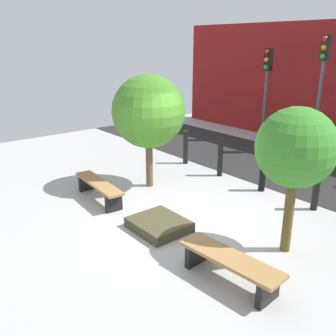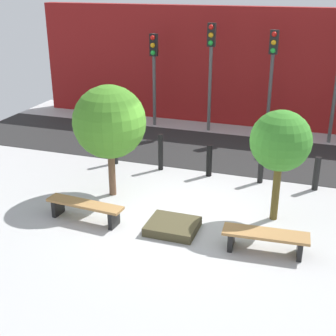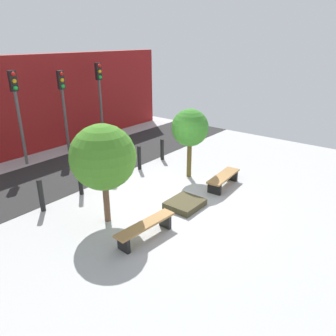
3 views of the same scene
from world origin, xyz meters
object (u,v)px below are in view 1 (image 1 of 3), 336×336
traffic_light_mid_west (322,74)px  bollard_right (316,189)px  bollard_center (263,173)px  tree_behind_right_bench (296,149)px  bench_right (230,264)px  bench_left (99,187)px  planter_bed (159,225)px  tree_behind_left_bench (148,112)px  bollard_far_left (186,147)px  bollard_left (220,157)px  traffic_light_west (267,78)px

traffic_light_mid_west → bollard_right: bearing=-58.7°
bollard_center → tree_behind_right_bench: bearing=-44.1°
bench_right → bench_left: bearing=175.9°
planter_bed → tree_behind_left_bench: (-2.04, 1.27, 1.83)m
planter_bed → bollard_far_left: size_ratio=1.06×
bollard_left → traffic_light_west: size_ratio=0.32×
traffic_light_west → traffic_light_mid_west: bearing=0.0°
bollard_left → bench_right: bearing=-44.8°
planter_bed → tree_behind_left_bench: tree_behind_left_bench is taller
bench_right → bollard_left: 4.91m
bollard_far_left → bollard_center: size_ratio=1.12×
bollard_center → bollard_left: bearing=180.0°
bench_right → bollard_far_left: 6.01m
planter_bed → bollard_left: 3.58m
bench_right → tree_behind_left_bench: 4.63m
bench_left → tree_behind_right_bench: size_ratio=0.73×
bench_right → traffic_light_mid_west: bearing=108.1°
tree_behind_left_bench → bollard_left: (0.61, 1.98, -1.39)m
bollard_far_left → bollard_center: bollard_far_left is taller
bench_left → planter_bed: (2.04, 0.20, -0.23)m
bench_right → bollard_left: bollard_left is taller
bollard_right → tree_behind_right_bench: bearing=-73.0°
bollard_center → bench_left: bearing=-120.6°
bench_left → traffic_light_west: bearing=102.5°
bollard_left → traffic_light_mid_west: (0.39, 4.10, 2.06)m
tree_behind_right_bench → traffic_light_mid_west: traffic_light_mid_west is taller
tree_behind_left_bench → tree_behind_right_bench: tree_behind_left_bench is taller
bollard_far_left → bollard_left: 1.44m
bollard_far_left → traffic_light_mid_west: traffic_light_mid_west is taller
bench_right → bollard_far_left: bearing=140.8°
bollard_right → bench_left: bearing=-135.2°
bench_left → tree_behind_left_bench: tree_behind_left_bench is taller
bench_left → bollard_center: (2.04, 3.45, 0.13)m
traffic_light_west → bench_right: bearing=-55.5°
tree_behind_right_bench → bollard_far_left: tree_behind_right_bench is taller
tree_behind_left_bench → bollard_far_left: tree_behind_left_bench is taller
bench_left → bollard_far_left: bollard_far_left is taller
tree_behind_left_bench → bollard_far_left: 2.57m
planter_bed → tree_behind_right_bench: 3.00m
tree_behind_right_bench → bollard_right: (-0.61, 1.98, -1.40)m
bollard_left → traffic_light_mid_west: 4.60m
planter_bed → bollard_right: (1.44, 3.25, 0.38)m
traffic_light_west → tree_behind_right_bench: bearing=-49.5°
bollard_far_left → traffic_light_west: traffic_light_west is taller
bollard_right → bollard_center: bearing=180.0°
bench_left → bollard_left: bollard_left is taller
traffic_light_mid_west → tree_behind_right_bench: bearing=-63.0°
planter_bed → traffic_light_west: traffic_light_west is taller
tree_behind_left_bench → bench_left: bearing=-90.0°
planter_bed → tree_behind_right_bench: (2.04, 1.27, 1.79)m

